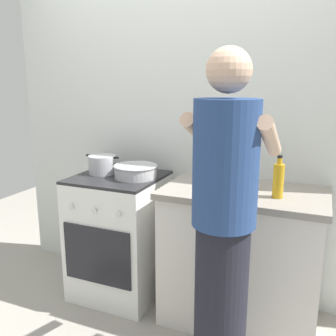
{
  "coord_description": "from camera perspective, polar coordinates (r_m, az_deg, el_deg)",
  "views": [
    {
      "loc": [
        0.97,
        -2.05,
        1.55
      ],
      "look_at": [
        0.05,
        0.12,
        1.0
      ],
      "focal_mm": 39.4,
      "sensor_mm": 36.0,
      "label": 1
    }
  ],
  "objects": [
    {
      "name": "mixing_bowl",
      "position": [
        2.57,
        -5.04,
        -0.42
      ],
      "size": [
        0.31,
        0.31,
        0.09
      ],
      "color": "#B7B7BC",
      "rests_on": "stove_range"
    },
    {
      "name": "spice_bottle",
      "position": [
        2.35,
        13.17,
        -2.16
      ],
      "size": [
        0.04,
        0.04,
        0.09
      ],
      "color": "silver",
      "rests_on": "countertop"
    },
    {
      "name": "oil_bottle",
      "position": [
        2.2,
        16.7,
        -1.79
      ],
      "size": [
        0.06,
        0.06,
        0.25
      ],
      "color": "gold",
      "rests_on": "countertop"
    },
    {
      "name": "countertop",
      "position": [
        2.49,
        11.21,
        -13.25
      ],
      "size": [
        1.0,
        0.6,
        0.9
      ],
      "color": "silver",
      "rests_on": "ground"
    },
    {
      "name": "stove_range",
      "position": [
        2.79,
        -7.48,
        -10.22
      ],
      "size": [
        0.6,
        0.62,
        0.9
      ],
      "color": "white",
      "rests_on": "ground"
    },
    {
      "name": "utensil_crock",
      "position": [
        2.55,
        8.15,
        0.24
      ],
      "size": [
        0.1,
        0.1,
        0.32
      ],
      "color": "silver",
      "rests_on": "countertop"
    },
    {
      "name": "back_wall",
      "position": [
        2.68,
        6.17,
        6.62
      ],
      "size": [
        3.2,
        0.1,
        2.5
      ],
      "color": "silver",
      "rests_on": "ground"
    },
    {
      "name": "pot",
      "position": [
        2.72,
        -10.11,
        0.53
      ],
      "size": [
        0.27,
        0.2,
        0.13
      ],
      "color": "#B2B2B7",
      "rests_on": "stove_range"
    },
    {
      "name": "ground",
      "position": [
        2.75,
        -2.08,
        -21.24
      ],
      "size": [
        6.0,
        6.0,
        0.0
      ],
      "primitive_type": "plane",
      "color": "gray"
    },
    {
      "name": "person",
      "position": [
        1.78,
        8.57,
        -9.73
      ],
      "size": [
        0.41,
        0.5,
        1.7
      ],
      "color": "black",
      "rests_on": "ground"
    }
  ]
}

